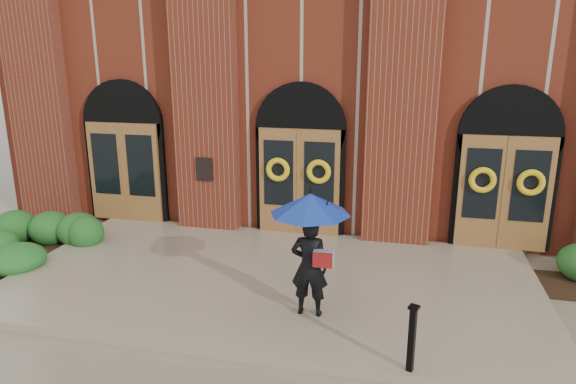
% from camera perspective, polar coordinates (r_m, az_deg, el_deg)
% --- Properties ---
extents(ground, '(90.00, 90.00, 0.00)m').
position_cam_1_polar(ground, '(9.98, -2.01, -10.50)').
color(ground, gray).
rests_on(ground, ground).
extents(landing, '(10.00, 5.30, 0.15)m').
position_cam_1_polar(landing, '(10.08, -1.80, -9.75)').
color(landing, gray).
rests_on(landing, ground).
extents(church_building, '(16.20, 12.53, 7.00)m').
position_cam_1_polar(church_building, '(17.63, 5.38, 12.56)').
color(church_building, '#5E2114').
rests_on(church_building, ground).
extents(man_with_umbrella, '(1.31, 1.31, 2.07)m').
position_cam_1_polar(man_with_umbrella, '(8.17, 2.47, -4.37)').
color(man_with_umbrella, black).
rests_on(man_with_umbrella, landing).
extents(metal_post, '(0.17, 0.17, 0.97)m').
position_cam_1_polar(metal_post, '(7.33, 13.60, -15.40)').
color(metal_post, black).
rests_on(metal_post, landing).
extents(hedge_wall_left, '(2.81, 1.12, 0.72)m').
position_cam_1_polar(hedge_wall_left, '(12.93, -23.70, -3.96)').
color(hedge_wall_left, '#1E531B').
rests_on(hedge_wall_left, ground).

